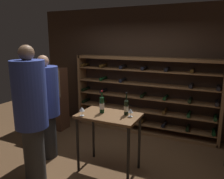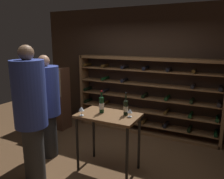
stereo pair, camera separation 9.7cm
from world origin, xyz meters
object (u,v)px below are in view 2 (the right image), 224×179
display_cabinet (59,98)px  wine_bottle_red_label (102,104)px  wine_rack (145,96)px  wine_glass_stemmed_left (130,111)px  person_guest_khaki (46,102)px  tasting_table (108,122)px  person_bystander_dark_jacket (31,110)px  wine_glass_stemmed_right (81,109)px  wine_bottle_amber_reserve (126,107)px

display_cabinet → wine_bottle_red_label: 2.10m
wine_rack → wine_glass_stemmed_left: 1.72m
wine_rack → person_guest_khaki: 2.20m
wine_rack → tasting_table: 1.74m
person_bystander_dark_jacket → person_guest_khaki: size_ratio=1.10×
tasting_table → wine_bottle_red_label: 0.31m
tasting_table → display_cabinet: display_cabinet is taller
person_bystander_dark_jacket → wine_glass_stemmed_right: 0.74m
person_bystander_dark_jacket → wine_bottle_red_label: person_bystander_dark_jacket is taller
person_guest_khaki → wine_bottle_red_label: 1.08m
display_cabinet → wine_bottle_red_label: display_cabinet is taller
wine_bottle_amber_reserve → wine_glass_stemmed_right: size_ratio=2.60×
person_bystander_dark_jacket → wine_rack: bearing=-106.9°
person_bystander_dark_jacket → wine_bottle_red_label: 1.08m
person_guest_khaki → wine_bottle_amber_reserve: person_guest_khaki is taller
wine_bottle_red_label → person_guest_khaki: bearing=-174.2°
tasting_table → wine_glass_stemmed_right: (-0.35, -0.23, 0.23)m
wine_rack → wine_glass_stemmed_right: wine_rack is taller
wine_glass_stemmed_right → person_bystander_dark_jacket: bearing=-133.3°
wine_glass_stemmed_right → wine_bottle_red_label: bearing=50.6°
wine_glass_stemmed_right → wine_glass_stemmed_left: bearing=22.0°
wine_rack → person_bystander_dark_jacket: size_ratio=1.61×
person_guest_khaki → wine_glass_stemmed_right: 0.87m
wine_rack → person_guest_khaki: size_ratio=1.77×
wine_rack → tasting_table: (-0.03, -1.74, -0.03)m
person_guest_khaki → wine_bottle_red_label: person_guest_khaki is taller
wine_bottle_red_label → wine_bottle_amber_reserve: (0.39, 0.07, -0.01)m
wine_glass_stemmed_right → wine_glass_stemmed_left: size_ratio=1.11×
person_bystander_dark_jacket → wine_bottle_amber_reserve: person_bystander_dark_jacket is taller
wine_glass_stemmed_right → wine_bottle_amber_reserve: bearing=28.4°
wine_bottle_amber_reserve → display_cabinet: bearing=155.5°
wine_glass_stemmed_left → display_cabinet: bearing=155.4°
person_guest_khaki → wine_glass_stemmed_left: bearing=148.7°
wine_bottle_red_label → wine_glass_stemmed_left: size_ratio=2.92×
display_cabinet → wine_glass_stemmed_right: bearing=-40.1°
wine_bottle_amber_reserve → wine_bottle_red_label: bearing=-170.1°
person_guest_khaki → wine_bottle_amber_reserve: bearing=150.8°
display_cabinet → person_bystander_dark_jacket: bearing=-60.3°
wine_rack → wine_glass_stemmed_right: 2.01m
display_cabinet → wine_bottle_amber_reserve: bearing=-24.5°
person_bystander_dark_jacket → wine_glass_stemmed_left: bearing=-143.0°
tasting_table → wine_bottle_amber_reserve: bearing=21.2°
wine_rack → person_guest_khaki: (-1.24, -1.82, 0.16)m
wine_bottle_red_label → wine_glass_stemmed_right: size_ratio=2.63×
person_bystander_dark_jacket → wine_bottle_amber_reserve: (1.11, 0.87, -0.05)m
person_bystander_dark_jacket → wine_bottle_red_label: (0.72, 0.80, -0.03)m
person_bystander_dark_jacket → wine_bottle_amber_reserve: 1.41m
person_guest_khaki → person_bystander_dark_jacket: bearing=80.6°
wine_bottle_amber_reserve → wine_rack: bearing=97.7°
tasting_table → person_bystander_dark_jacket: 1.19m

